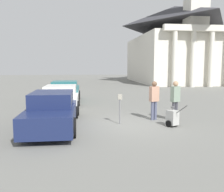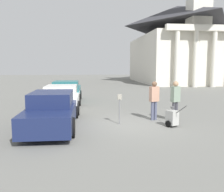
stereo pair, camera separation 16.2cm
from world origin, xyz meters
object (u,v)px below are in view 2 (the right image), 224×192
object	(u,v)px
parked_car_teal	(66,92)
church	(178,42)
parked_car_navy	(53,111)
person_worker	(154,98)
person_supervisor	(175,98)
equipment_cart	(172,118)
parked_car_white	(62,99)
parking_meter	(119,103)

from	to	relation	value
parked_car_teal	church	world-z (taller)	church
parked_car_navy	church	xyz separation A→B (m)	(15.15, 26.80, 5.41)
person_worker	person_supervisor	size ratio (longest dim) A/B	0.99
parked_car_teal	equipment_cart	size ratio (longest dim) A/B	4.74
parked_car_teal	parked_car_navy	bearing A→B (deg)	-89.92
parked_car_navy	person_supervisor	world-z (taller)	person_supervisor
church	parked_car_navy	bearing A→B (deg)	-119.48
person_worker	equipment_cart	distance (m)	1.54
parked_car_teal	person_supervisor	bearing A→B (deg)	-50.02
person_worker	church	xyz separation A→B (m)	(10.66, 25.92, 5.06)
church	equipment_cart	bearing A→B (deg)	-110.62
parked_car_teal	equipment_cart	xyz separation A→B (m)	(4.90, -7.49, -0.31)
parked_car_white	church	bearing A→B (deg)	56.64
parking_meter	equipment_cart	xyz separation A→B (m)	(2.10, -0.68, -0.52)
parked_car_white	person_supervisor	world-z (taller)	person_supervisor
parked_car_teal	church	size ratio (longest dim) A/B	0.18
parked_car_teal	parking_meter	world-z (taller)	parked_car_teal
parked_car_white	parking_meter	bearing A→B (deg)	-52.38
parked_car_teal	equipment_cart	world-z (taller)	parked_car_teal
person_worker	equipment_cart	xyz separation A→B (m)	(0.40, -1.34, -0.65)
person_supervisor	equipment_cart	size ratio (longest dim) A/B	1.83
church	parked_car_white	bearing A→B (deg)	-123.44
parked_car_navy	parking_meter	distance (m)	2.81
parked_car_navy	parked_car_teal	xyz separation A→B (m)	(0.00, 7.04, 0.01)
equipment_cart	church	world-z (taller)	church
person_supervisor	equipment_cart	bearing A→B (deg)	37.03
equipment_cart	parked_car_teal	bearing A→B (deg)	96.87
parked_car_white	church	size ratio (longest dim) A/B	0.19
parked_car_navy	parked_car_white	bearing A→B (deg)	90.08
person_worker	person_supervisor	bearing A→B (deg)	141.20
parked_car_white	person_supervisor	bearing A→B (deg)	-31.16
parking_meter	church	bearing A→B (deg)	65.06
parked_car_teal	church	bearing A→B (deg)	52.61
parked_car_navy	person_worker	xyz separation A→B (m)	(4.50, 0.89, 0.35)
parked_car_navy	church	size ratio (longest dim) A/B	0.20
person_worker	church	world-z (taller)	church
parked_car_navy	person_worker	size ratio (longest dim) A/B	2.94
parked_car_white	person_worker	bearing A→B (deg)	-33.39
parked_car_white	parked_car_teal	bearing A→B (deg)	90.08
parking_meter	person_worker	world-z (taller)	person_worker
parking_meter	equipment_cart	distance (m)	2.27
parked_car_white	equipment_cart	world-z (taller)	parked_car_white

